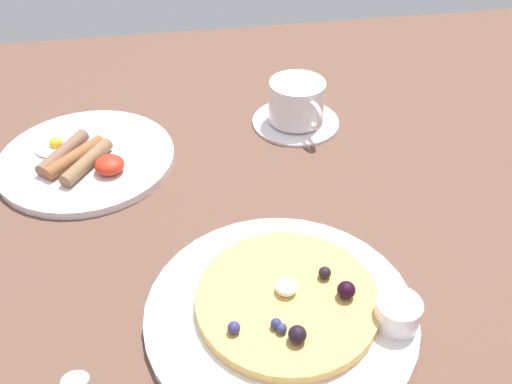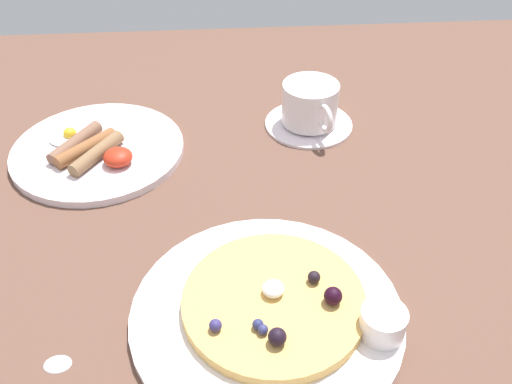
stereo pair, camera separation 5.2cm
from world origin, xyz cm
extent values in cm
cube|color=brown|center=(0.00, 0.00, -1.50)|extent=(175.96, 118.92, 3.00)
cylinder|color=white|center=(4.88, -17.88, 0.55)|extent=(29.63, 29.63, 1.10)
cylinder|color=#DDA956|center=(5.67, -17.33, 1.81)|extent=(19.94, 19.94, 1.41)
sphere|color=navy|center=(-0.64, -21.01, 3.18)|extent=(1.33, 1.33, 1.33)
sphere|color=navy|center=(3.65, -21.16, 3.09)|extent=(1.16, 1.16, 1.16)
sphere|color=black|center=(11.82, -18.39, 3.50)|extent=(1.98, 1.98, 1.98)
sphere|color=navy|center=(4.11, -21.80, 3.06)|extent=(1.10, 1.10, 1.10)
sphere|color=black|center=(5.41, -23.07, 3.45)|extent=(1.87, 1.87, 1.87)
sphere|color=black|center=(10.29, -15.36, 3.22)|extent=(1.42, 1.42, 1.42)
ellipsoid|color=white|center=(5.65, -16.69, 3.24)|extent=(2.42, 2.42, 1.45)
cylinder|color=white|center=(16.46, -21.61, 2.70)|extent=(4.82, 4.82, 3.19)
cylinder|color=#5C1E07|center=(16.46, -21.61, 3.34)|extent=(3.96, 3.96, 0.38)
cylinder|color=white|center=(-17.71, 14.76, 0.58)|extent=(25.67, 25.67, 1.15)
cylinder|color=brown|center=(-17.22, 11.75, 2.15)|extent=(7.10, 9.57, 2.00)
cylinder|color=brown|center=(-18.99, 13.22, 2.15)|extent=(8.45, 8.62, 2.00)
cylinder|color=brown|center=(-20.76, 14.70, 2.15)|extent=(6.97, 9.63, 2.00)
ellipsoid|color=white|center=(-22.06, 17.48, 1.45)|extent=(6.65, 5.65, 0.60)
sphere|color=yellow|center=(-22.06, 17.48, 1.95)|extent=(2.00, 2.00, 2.00)
ellipsoid|color=#B62B17|center=(-14.00, 10.33, 2.30)|extent=(4.18, 4.18, 2.30)
cylinder|color=white|center=(15.13, 20.18, 0.43)|extent=(14.06, 14.06, 0.87)
cylinder|color=white|center=(15.13, 20.18, 4.12)|extent=(8.87, 8.87, 6.50)
torus|color=white|center=(16.59, 14.94, 4.44)|extent=(1.97, 4.49, 4.44)
cylinder|color=brown|center=(15.13, 20.18, 6.20)|extent=(7.54, 7.54, 0.52)
ellipsoid|color=silver|center=(-16.76, -22.21, 0.30)|extent=(2.86, 2.20, 0.60)
camera|label=1|loc=(-4.37, -56.34, 49.85)|focal=39.84mm
camera|label=2|loc=(0.74, -56.97, 49.85)|focal=39.84mm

